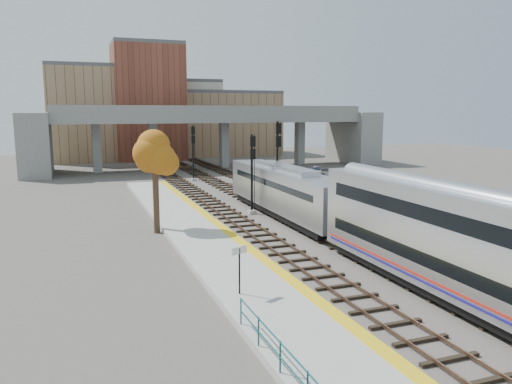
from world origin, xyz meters
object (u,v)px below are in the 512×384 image
object	(u,v)px
locomotive	(285,190)
signal_mast_near	(252,175)
coach	(509,260)
signal_mast_mid	(277,161)
tree	(155,159)
car_a	(295,180)
signal_mast_far	(193,154)
car_b	(302,174)
car_c	(316,171)

from	to	relation	value
locomotive	signal_mast_near	bearing A→B (deg)	133.41
coach	signal_mast_mid	xyz separation A→B (m)	(2.00, 29.03, 1.20)
locomotive	signal_mast_mid	world-z (taller)	signal_mast_mid
signal_mast_near	tree	world-z (taller)	tree
signal_mast_mid	tree	bearing A→B (deg)	-147.76
locomotive	car_a	bearing A→B (deg)	62.63
signal_mast_far	car_b	xyz separation A→B (m)	(13.61, -3.19, -2.79)
coach	signal_mast_near	xyz separation A→B (m)	(-2.10, 24.83, 0.54)
coach	car_b	bearing A→B (deg)	75.16
signal_mast_far	tree	world-z (taller)	tree
signal_mast_near	car_a	distance (m)	17.70
car_a	locomotive	bearing A→B (deg)	-121.53
signal_mast_near	signal_mast_mid	distance (m)	5.91
locomotive	signal_mast_mid	bearing A→B (deg)	72.72
car_a	coach	bearing A→B (deg)	-106.36
coach	signal_mast_near	bearing A→B (deg)	94.84
car_a	car_c	distance (m)	10.28
car_b	signal_mast_mid	bearing A→B (deg)	-143.55
car_c	tree	bearing A→B (deg)	-110.26
signal_mast_near	signal_mast_far	bearing A→B (deg)	90.00
signal_mast_mid	car_c	distance (m)	22.19
signal_mast_mid	car_b	world-z (taller)	signal_mast_mid
locomotive	signal_mast_far	distance (m)	24.15
car_b	car_a	bearing A→B (deg)	-144.12
coach	car_c	xyz separation A→B (m)	(15.17, 46.56, -2.21)
signal_mast_near	signal_mast_mid	xyz separation A→B (m)	(4.10, 4.21, 0.66)
locomotive	car_a	world-z (taller)	locomotive
signal_mast_near	car_c	xyz separation A→B (m)	(17.27, 21.73, -2.76)
signal_mast_far	car_c	xyz separation A→B (m)	(17.27, -0.08, -2.81)
car_b	car_c	xyz separation A→B (m)	(3.66, 3.12, -0.02)
car_c	signal_mast_far	bearing A→B (deg)	-155.07
car_a	car_b	distance (m)	5.57
car_b	car_c	size ratio (longest dim) A/B	0.91
coach	car_c	world-z (taller)	coach
signal_mast_far	car_a	world-z (taller)	signal_mast_far
signal_mast_far	tree	xyz separation A→B (m)	(-8.77, -25.72, 2.01)
signal_mast_mid	car_a	size ratio (longest dim) A/B	2.29
locomotive	signal_mast_near	xyz separation A→B (m)	(-2.10, 2.22, 1.06)
tree	car_b	size ratio (longest dim) A/B	2.14
signal_mast_far	car_b	size ratio (longest dim) A/B	2.02
locomotive	coach	world-z (taller)	coach
signal_mast_mid	car_b	bearing A→B (deg)	56.57
coach	signal_mast_far	xyz separation A→B (m)	(-2.10, 46.63, 0.60)
coach	tree	world-z (taller)	tree
locomotive	signal_mast_mid	distance (m)	6.95
signal_mast_far	signal_mast_mid	bearing A→B (deg)	-76.89
car_c	locomotive	bearing A→B (deg)	-97.17
signal_mast_near	car_c	bearing A→B (deg)	51.53
signal_mast_mid	car_a	world-z (taller)	signal_mast_mid
signal_mast_mid	car_a	bearing A→B (deg)	56.84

